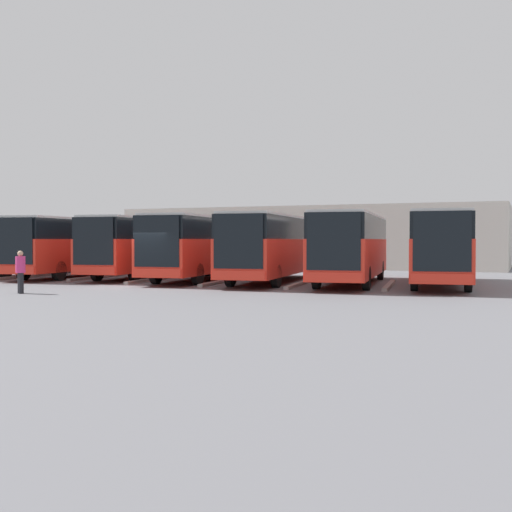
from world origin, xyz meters
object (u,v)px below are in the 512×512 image
at_px(bus_6, 28,244).
at_px(bus_5, 78,245).
at_px(bus_4, 146,245).
at_px(bus_1, 352,245).
at_px(bus_2, 273,245).
at_px(bus_0, 440,246).
at_px(bus_3, 203,245).
at_px(pedestrian, 20,271).

bearing_deg(bus_6, bus_5, 166.95).
bearing_deg(bus_5, bus_4, -174.60).
distance_m(bus_1, bus_2, 4.11).
bearing_deg(bus_6, bus_2, 170.91).
xyz_separation_m(bus_0, bus_4, (16.44, -0.18, 0.00)).
xyz_separation_m(bus_1, bus_3, (8.22, -0.02, 0.00)).
relative_size(bus_1, bus_5, 1.00).
height_order(bus_5, bus_6, same).
bearing_deg(bus_0, bus_3, -4.38).
height_order(bus_0, pedestrian, bus_0).
xyz_separation_m(bus_2, bus_4, (8.22, -1.01, 0.00)).
height_order(bus_3, bus_4, same).
xyz_separation_m(bus_0, bus_2, (8.22, 0.83, 0.00)).
bearing_deg(bus_1, bus_2, -5.31).
relative_size(bus_3, bus_5, 1.00).
bearing_deg(pedestrian, bus_3, 110.09).
height_order(bus_2, pedestrian, bus_2).
bearing_deg(bus_6, bus_0, 173.39).
xyz_separation_m(bus_0, bus_5, (20.54, 0.75, 0.00)).
distance_m(bus_3, pedestrian, 11.02).
distance_m(bus_2, bus_4, 8.28).
bearing_deg(bus_6, bus_3, 171.15).
distance_m(bus_1, bus_4, 12.36).
bearing_deg(bus_3, bus_4, -18.93).
xyz_separation_m(bus_1, bus_5, (16.44, 0.07, 0.00)).
bearing_deg(bus_6, pedestrian, 123.82).
distance_m(bus_4, pedestrian, 11.59).
relative_size(bus_3, bus_6, 1.00).
bearing_deg(bus_0, bus_6, -6.61).
xyz_separation_m(bus_4, bus_5, (4.11, 0.93, 0.00)).
bearing_deg(bus_1, bus_3, -7.57).
relative_size(bus_2, pedestrian, 7.12).
bearing_deg(bus_2, bus_5, -7.77).
bearing_deg(bus_5, bus_0, 174.68).
bearing_deg(bus_0, pedestrian, 29.40).
height_order(bus_1, pedestrian, bus_1).
height_order(bus_3, bus_6, same).
distance_m(bus_2, bus_6, 16.44).
height_order(bus_1, bus_2, same).
relative_size(bus_5, pedestrian, 7.12).
distance_m(bus_3, bus_5, 8.22).
xyz_separation_m(bus_4, bus_6, (8.22, 0.53, 0.00)).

